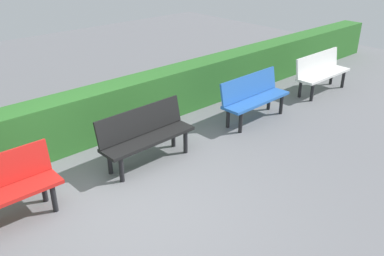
% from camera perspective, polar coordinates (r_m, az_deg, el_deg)
% --- Properties ---
extents(ground_plane, '(20.78, 20.78, 0.00)m').
position_cam_1_polar(ground_plane, '(5.53, -9.04, -10.83)').
color(ground_plane, slate).
extents(bench_white, '(1.56, 0.46, 0.86)m').
position_cam_1_polar(bench_white, '(9.61, 17.54, 7.62)').
color(bench_white, white).
rests_on(bench_white, ground_plane).
extents(bench_blue, '(1.54, 0.50, 0.86)m').
position_cam_1_polar(bench_blue, '(7.81, 8.57, 4.48)').
color(bench_blue, blue).
rests_on(bench_blue, ground_plane).
extents(bench_black, '(1.56, 0.50, 0.86)m').
position_cam_1_polar(bench_black, '(6.30, -6.50, -0.74)').
color(bench_black, black).
rests_on(bench_black, ground_plane).
extents(hedge_row, '(16.78, 0.53, 0.89)m').
position_cam_1_polar(hedge_row, '(7.31, -11.51, 2.42)').
color(hedge_row, '#2D6B28').
rests_on(hedge_row, ground_plane).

